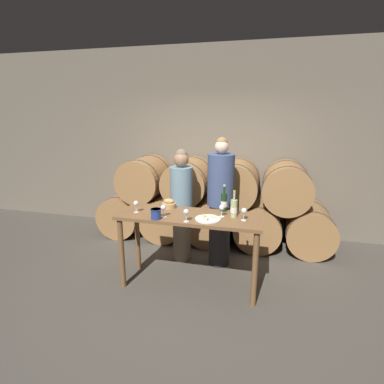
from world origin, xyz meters
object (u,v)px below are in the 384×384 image
cheese_plate (208,219)px  wine_glass_left (163,208)px  person_left (182,205)px  person_right (220,203)px  bread_basket (169,204)px  wine_glass_right (222,208)px  tasting_table (190,226)px  wine_glass_far_left (136,204)px  wine_bottle_red (224,202)px  wine_glass_far_right (244,211)px  wine_glass_center (186,212)px  wine_bottle_white (234,208)px  blue_crock (156,213)px

cheese_plate → wine_glass_left: size_ratio=2.00×
person_left → person_right: person_right is taller
bread_basket → wine_glass_right: 0.73m
tasting_table → wine_glass_far_left: (-0.65, -0.07, 0.25)m
bread_basket → wine_glass_far_left: 0.43m
tasting_table → person_right: (0.27, 0.65, 0.12)m
person_left → wine_bottle_red: bearing=-31.8°
cheese_plate → wine_glass_right: 0.22m
person_left → tasting_table: bearing=-66.2°
wine_bottle_red → wine_glass_far_right: bearing=-46.0°
bread_basket → wine_glass_left: bearing=-82.1°
bread_basket → wine_glass_right: wine_glass_right is taller
wine_bottle_red → wine_glass_far_right: wine_bottle_red is taller
tasting_table → person_left: 0.71m
wine_glass_center → wine_glass_right: (0.36, 0.26, 0.00)m
wine_bottle_white → bread_basket: wine_bottle_white is taller
bread_basket → blue_crock: bearing=-91.8°
person_left → wine_glass_far_left: (-0.36, -0.72, 0.20)m
wine_bottle_red → person_right: bearing=104.7°
person_right → wine_glass_far_left: (-0.92, -0.72, 0.13)m
wine_bottle_white → wine_glass_center: 0.57m
blue_crock → wine_glass_far_left: bearing=153.6°
tasting_table → wine_bottle_white: (0.51, 0.06, 0.25)m
wine_bottle_white → cheese_plate: bearing=-149.5°
wine_bottle_red → wine_glass_left: bearing=-149.4°
tasting_table → blue_crock: bearing=-146.1°
wine_glass_left → wine_glass_right: same height
wine_bottle_red → wine_bottle_white: (0.14, -0.18, -0.01)m
blue_crock → wine_glass_right: size_ratio=0.85×
person_left → wine_glass_left: 0.82m
wine_bottle_white → wine_glass_left: wine_bottle_white is taller
tasting_table → wine_glass_right: 0.46m
wine_glass_left → wine_glass_center: (0.30, -0.09, 0.00)m
tasting_table → person_left: size_ratio=1.05×
wine_glass_far_left → wine_glass_far_right: bearing=1.7°
wine_glass_far_left → wine_glass_center: same height
wine_bottle_white → bread_basket: (-0.84, 0.14, -0.06)m
tasting_table → wine_glass_left: bearing=-152.8°
tasting_table → bread_basket: bread_basket is taller
wine_bottle_white → tasting_table: bearing=-173.6°
person_right → wine_glass_center: 0.92m
wine_glass_left → wine_glass_far_right: bearing=6.7°
bread_basket → wine_glass_far_left: wine_glass_far_left is taller
person_left → wine_glass_far_right: person_left is taller
person_right → cheese_plate: (-0.03, -0.75, 0.03)m
wine_glass_left → bread_basket: bearing=97.9°
wine_glass_far_left → person_right: bearing=38.2°
blue_crock → cheese_plate: size_ratio=0.42×
bread_basket → wine_glass_far_right: size_ratio=1.21×
wine_glass_right → bread_basket: bearing=166.3°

